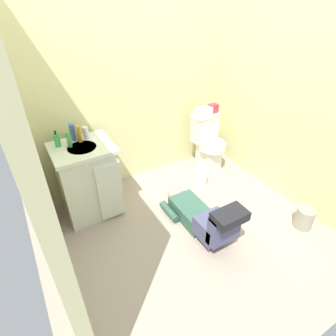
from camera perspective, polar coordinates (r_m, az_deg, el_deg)
The scene contains 17 objects.
ground_plane at distance 3.10m, azimuth 3.32°, elevation -10.67°, with size 2.99×3.04×0.04m, color #A29184.
wall_back at distance 3.27m, azimuth -6.65°, elevation 16.85°, with size 2.65×0.08×2.40m, color beige.
wall_left at distance 2.04m, azimuth -27.10°, elevation 1.96°, with size 0.08×2.04×2.40m, color beige.
wall_right at distance 3.27m, azimuth 23.88°, elevation 14.21°, with size 0.08×2.04×2.40m, color beige.
toilet at distance 3.74m, azimuth 8.21°, elevation 5.07°, with size 0.36×0.46×0.75m.
vanity_cabinet at distance 3.05m, azimuth -16.10°, elevation -2.32°, with size 0.60×0.53×0.82m.
faucet at distance 2.94m, azimuth -18.37°, elevation 6.25°, with size 0.02×0.02×0.10m, color silver.
person_plumber at distance 2.87m, azimuth 7.00°, elevation -9.86°, with size 0.39×1.06×0.52m.
tissue_box at distance 3.59m, azimuth 7.30°, elevation 11.56°, with size 0.22×0.11×0.10m, color silver.
toiletry_bag at distance 3.67m, azimuth 9.22°, elevation 12.03°, with size 0.12×0.09×0.11m, color #B22D3F.
soap_dispenser at distance 2.89m, azimuth -21.93°, elevation 5.38°, with size 0.06×0.06×0.17m.
bottle_green at distance 2.84m, azimuth -19.80°, elevation 5.57°, with size 0.04×0.04×0.16m, color green.
bottle_blue at distance 2.93m, azimuth -19.03°, elevation 6.95°, with size 0.06×0.06×0.18m, color #3C67B0.
bottle_amber at distance 2.89m, azimuth -17.82°, elevation 6.68°, with size 0.04×0.04×0.17m, color #C48727.
bottle_clear at distance 2.94m, azimuth -16.61°, elevation 6.95°, with size 0.06×0.06×0.13m, color silver.
trash_can at distance 3.26m, azimuth 26.32°, elevation -9.17°, with size 0.18×0.18×0.23m, color #9C9880.
paper_towel_roll at distance 3.50m, azimuth 7.15°, elevation -1.88°, with size 0.11×0.11×0.24m, color white.
Camera 1 is at (-1.27, -1.80, 2.16)m, focal length 29.55 mm.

